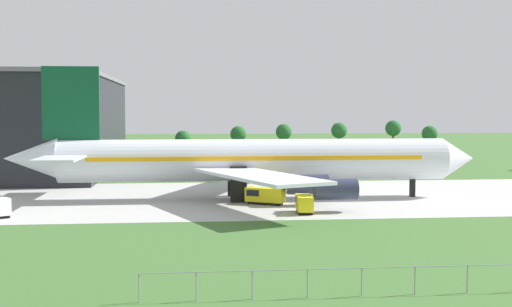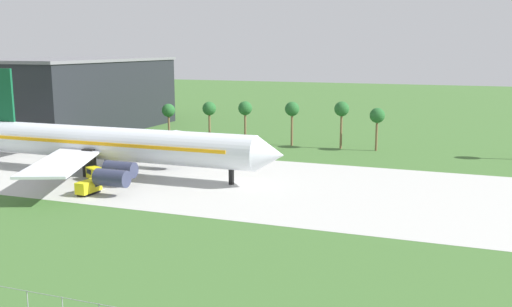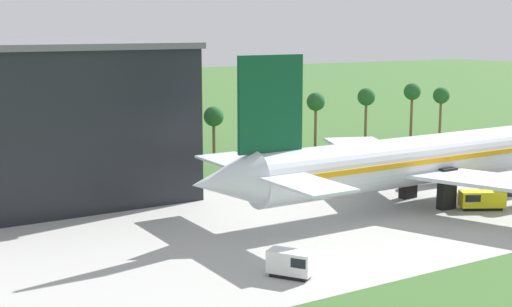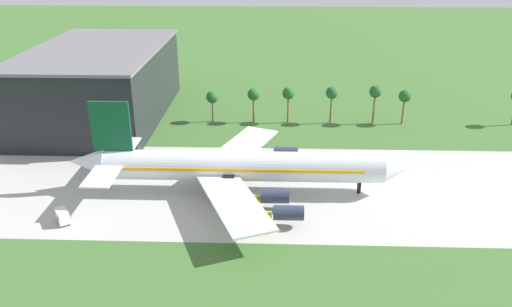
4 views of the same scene
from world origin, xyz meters
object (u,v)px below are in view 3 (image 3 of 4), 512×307
Objects in this scene: jet_airliner at (437,158)px; baggage_tug at (481,200)px; fuel_truck at (292,263)px; terminal_building at (12,109)px.

baggage_tug is (1.85, -6.09, -4.67)m from jet_airliner.
jet_airliner is 15.67× the size of fuel_truck.
jet_airliner is 7.90m from baggage_tug.
jet_airliner is 36.37m from fuel_truck.
fuel_truck is 0.08× the size of terminal_building.
baggage_tug is at bearing -73.14° from jet_airliner.
jet_airliner is at bearing -46.70° from terminal_building.
fuel_truck is at bearing -156.80° from jet_airliner.
jet_airliner is at bearing 106.86° from baggage_tug.
fuel_truck is at bearing -79.65° from terminal_building.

